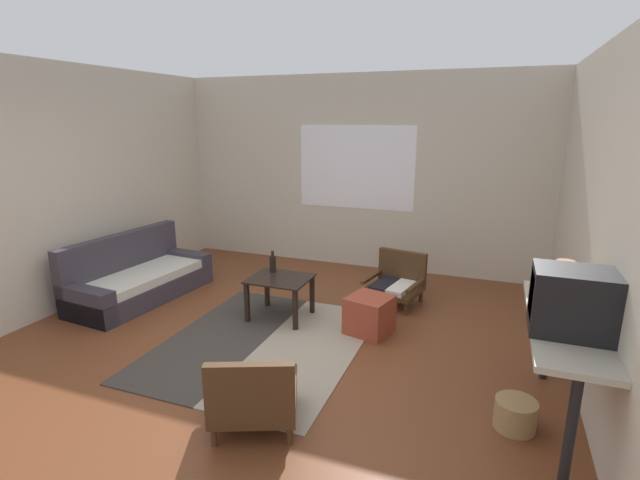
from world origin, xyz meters
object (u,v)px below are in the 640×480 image
at_px(coffee_table, 280,286).
at_px(wicker_basket, 515,414).
at_px(console_shelf, 563,332).
at_px(couch, 138,279).
at_px(armchair_striped_foreground, 254,397).
at_px(clay_vase, 562,288).
at_px(armchair_by_window, 396,281).
at_px(crt_television, 573,302).
at_px(glass_bottle, 273,263).
at_px(ottoman_orange, 369,315).

relative_size(coffee_table, wicker_basket, 2.22).
relative_size(coffee_table, console_shelf, 0.43).
bearing_deg(couch, armchair_striped_foreground, -34.23).
relative_size(couch, clay_vase, 5.52).
bearing_deg(armchair_by_window, coffee_table, -139.95).
bearing_deg(clay_vase, coffee_table, 164.57).
distance_m(crt_television, wicker_basket, 0.95).
xyz_separation_m(console_shelf, clay_vase, (0.00, 0.29, 0.21)).
xyz_separation_m(armchair_striped_foreground, glass_bottle, (-0.80, 1.92, 0.30)).
bearing_deg(crt_television, console_shelf, 89.11).
xyz_separation_m(armchair_by_window, wicker_basket, (1.26, -2.01, -0.16)).
height_order(armchair_striped_foreground, crt_television, crt_television).
height_order(couch, coffee_table, couch).
distance_m(couch, glass_bottle, 1.75).
bearing_deg(clay_vase, couch, 171.76).
relative_size(couch, coffee_table, 2.79).
height_order(ottoman_orange, crt_television, crt_television).
xyz_separation_m(console_shelf, wicker_basket, (-0.24, -0.11, -0.62)).
relative_size(armchair_striped_foreground, console_shelf, 0.52).
distance_m(console_shelf, glass_bottle, 2.97).
height_order(coffee_table, crt_television, crt_television).
bearing_deg(ottoman_orange, armchair_by_window, 85.06).
height_order(couch, armchair_striped_foreground, couch).
relative_size(crt_television, glass_bottle, 1.98).
bearing_deg(console_shelf, coffee_table, 158.76).
xyz_separation_m(crt_television, glass_bottle, (-2.73, 1.36, -0.46)).
height_order(armchair_by_window, console_shelf, console_shelf).
bearing_deg(clay_vase, armchair_striped_foreground, -151.32).
relative_size(armchair_striped_foreground, wicker_basket, 2.67).
bearing_deg(couch, crt_television, -14.38).
relative_size(ottoman_orange, crt_television, 0.84).
relative_size(armchair_by_window, glass_bottle, 2.84).
height_order(armchair_striped_foreground, glass_bottle, glass_bottle).
bearing_deg(glass_bottle, couch, -172.65).
relative_size(coffee_table, armchair_by_window, 0.92).
height_order(armchair_striped_foreground, clay_vase, clay_vase).
distance_m(glass_bottle, wicker_basket, 2.83).
distance_m(ottoman_orange, clay_vase, 1.88).
relative_size(clay_vase, glass_bottle, 1.33).
bearing_deg(armchair_by_window, console_shelf, -51.73).
height_order(console_shelf, glass_bottle, console_shelf).
relative_size(ottoman_orange, wicker_basket, 1.41).
relative_size(coffee_table, glass_bottle, 2.62).
distance_m(armchair_striped_foreground, glass_bottle, 2.10).
relative_size(armchair_by_window, ottoman_orange, 1.70).
xyz_separation_m(couch, ottoman_orange, (2.85, 0.05, -0.04)).
bearing_deg(crt_television, ottoman_orange, 142.99).
distance_m(ottoman_orange, glass_bottle, 1.22).
height_order(coffee_table, glass_bottle, glass_bottle).
height_order(glass_bottle, wicker_basket, glass_bottle).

